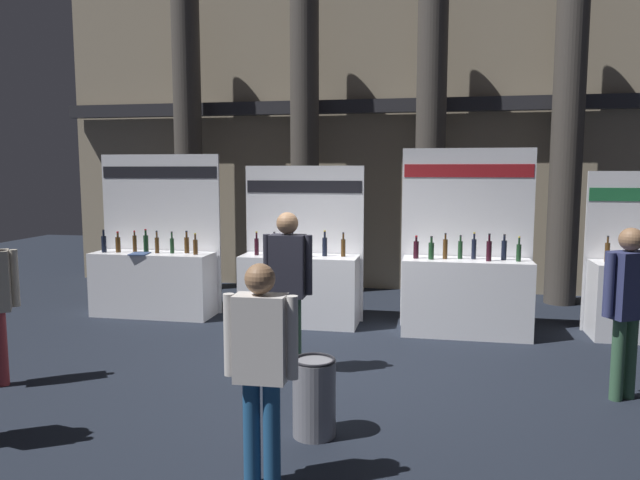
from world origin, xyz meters
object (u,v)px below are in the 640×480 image
object	(u,v)px
trash_bin	(314,397)
exhibitor_booth_0	(154,276)
exhibitor_booth_1	(300,283)
visitor_2	(628,298)
visitor_1	(261,358)
exhibitor_booth_2	(466,288)
visitor_0	(288,278)

from	to	relation	value
trash_bin	exhibitor_booth_0	bearing A→B (deg)	131.59
exhibitor_booth_0	exhibitor_booth_1	bearing A→B (deg)	-2.34
exhibitor_booth_1	visitor_2	xyz separation A→B (m)	(3.77, -2.23, 0.42)
visitor_1	visitor_2	xyz separation A→B (m)	(3.03, 2.24, 0.08)
exhibitor_booth_2	visitor_2	bearing A→B (deg)	-56.28
exhibitor_booth_0	exhibitor_booth_2	size ratio (longest dim) A/B	0.98
visitor_0	visitor_2	world-z (taller)	visitor_0
visitor_0	visitor_1	distance (m)	2.37
exhibitor_booth_2	visitor_2	size ratio (longest dim) A/B	1.50
exhibitor_booth_2	visitor_1	distance (m)	4.65
exhibitor_booth_0	trash_bin	distance (m)	4.95
visitor_0	visitor_2	distance (m)	3.42
trash_bin	visitor_1	bearing A→B (deg)	-103.09
exhibitor_booth_1	visitor_1	xyz separation A→B (m)	(0.73, -4.47, 0.34)
exhibitor_booth_1	exhibitor_booth_2	distance (m)	2.36
trash_bin	visitor_2	bearing A→B (deg)	25.75
exhibitor_booth_0	visitor_2	distance (m)	6.55
visitor_0	visitor_2	bearing A→B (deg)	-2.25
exhibitor_booth_2	visitor_0	size ratio (longest dim) A/B	1.42
trash_bin	visitor_1	size ratio (longest dim) A/B	0.42
visitor_0	exhibitor_booth_2	bearing A→B (deg)	44.50
exhibitor_booth_2	exhibitor_booth_0	bearing A→B (deg)	177.35
visitor_0	visitor_1	world-z (taller)	visitor_0
visitor_1	exhibitor_booth_1	bearing A→B (deg)	-82.16
exhibitor_booth_0	trash_bin	bearing A→B (deg)	-48.41
visitor_1	visitor_2	size ratio (longest dim) A/B	0.95
exhibitor_booth_0	trash_bin	size ratio (longest dim) A/B	3.68
exhibitor_booth_1	visitor_2	distance (m)	4.40
exhibitor_booth_0	exhibitor_booth_2	distance (m)	4.70
exhibitor_booth_2	visitor_1	world-z (taller)	exhibitor_booth_2
exhibitor_booth_2	visitor_1	bearing A→B (deg)	-110.44
exhibitor_booth_0	visitor_1	size ratio (longest dim) A/B	1.54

